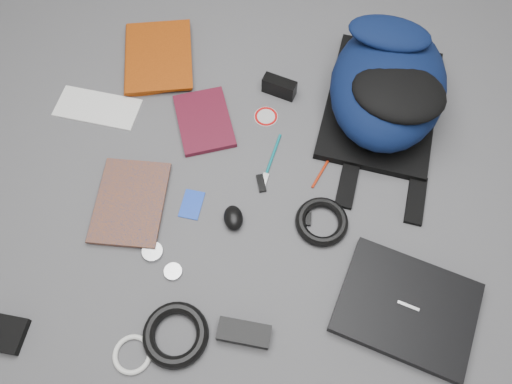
# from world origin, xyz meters

# --- Properties ---
(ground) EXTENTS (4.00, 4.00, 0.00)m
(ground) POSITION_xyz_m (0.00, 0.00, 0.00)
(ground) COLOR #4F4F51
(ground) RESTS_ON ground
(backpack) EXTENTS (0.42, 0.55, 0.21)m
(backpack) POSITION_xyz_m (0.34, 0.34, 0.10)
(backpack) COLOR black
(backpack) RESTS_ON ground
(laptop) EXTENTS (0.38, 0.34, 0.03)m
(laptop) POSITION_xyz_m (0.40, -0.27, 0.02)
(laptop) COLOR black
(laptop) RESTS_ON ground
(textbook_red) EXTENTS (0.26, 0.32, 0.03)m
(textbook_red) POSITION_xyz_m (-0.46, 0.42, 0.02)
(textbook_red) COLOR #863007
(textbook_red) RESTS_ON ground
(comic_book) EXTENTS (0.19, 0.26, 0.02)m
(comic_book) POSITION_xyz_m (-0.43, -0.06, 0.01)
(comic_book) COLOR #BC560D
(comic_book) RESTS_ON ground
(envelope) EXTENTS (0.26, 0.14, 0.00)m
(envelope) POSITION_xyz_m (-0.51, 0.24, 0.00)
(envelope) COLOR white
(envelope) RESTS_ON ground
(dvd_case) EXTENTS (0.21, 0.25, 0.02)m
(dvd_case) POSITION_xyz_m (-0.18, 0.22, 0.01)
(dvd_case) COLOR #440D1A
(dvd_case) RESTS_ON ground
(compact_camera) EXTENTS (0.11, 0.07, 0.06)m
(compact_camera) POSITION_xyz_m (0.03, 0.36, 0.03)
(compact_camera) COLOR black
(compact_camera) RESTS_ON ground
(sticker_disc) EXTENTS (0.09, 0.09, 0.00)m
(sticker_disc) POSITION_xyz_m (0.00, 0.26, 0.00)
(sticker_disc) COLOR silver
(sticker_disc) RESTS_ON ground
(pen_teal) EXTENTS (0.04, 0.14, 0.01)m
(pen_teal) POSITION_xyz_m (0.04, 0.13, 0.00)
(pen_teal) COLOR #0D6E77
(pen_teal) RESTS_ON ground
(pen_red) EXTENTS (0.06, 0.12, 0.01)m
(pen_red) POSITION_xyz_m (0.18, 0.10, 0.00)
(pen_red) COLOR #B1290D
(pen_red) RESTS_ON ground
(id_badge) EXTENTS (0.06, 0.09, 0.00)m
(id_badge) POSITION_xyz_m (-0.17, -0.05, 0.00)
(id_badge) COLOR blue
(id_badge) RESTS_ON ground
(usb_black) EXTENTS (0.03, 0.06, 0.01)m
(usb_black) POSITION_xyz_m (0.01, 0.04, 0.00)
(usb_black) COLOR black
(usb_black) RESTS_ON ground
(usb_silver) EXTENTS (0.02, 0.04, 0.01)m
(usb_silver) POSITION_xyz_m (0.02, 0.05, 0.00)
(usb_silver) COLOR silver
(usb_silver) RESTS_ON ground
(key_fob) EXTENTS (0.02, 0.04, 0.01)m
(key_fob) POSITION_xyz_m (0.14, -0.06, 0.01)
(key_fob) COLOR black
(key_fob) RESTS_ON ground
(mouse) EXTENTS (0.07, 0.08, 0.04)m
(mouse) POSITION_xyz_m (-0.05, -0.08, 0.02)
(mouse) COLOR black
(mouse) RESTS_ON ground
(headphone_left) EXTENTS (0.06, 0.06, 0.01)m
(headphone_left) POSITION_xyz_m (-0.19, -0.24, 0.01)
(headphone_left) COLOR silver
(headphone_left) RESTS_ON ground
(headphone_right) EXTENTS (0.07, 0.07, 0.01)m
(headphone_right) POSITION_xyz_m (-0.25, -0.19, 0.01)
(headphone_right) COLOR #BABBBD
(headphone_right) RESTS_ON ground
(cable_coil) EXTENTS (0.18, 0.18, 0.03)m
(cable_coil) POSITION_xyz_m (0.18, -0.07, 0.01)
(cable_coil) COLOR black
(cable_coil) RESTS_ON ground
(power_brick) EXTENTS (0.13, 0.06, 0.03)m
(power_brick) POSITION_xyz_m (0.01, -0.38, 0.02)
(power_brick) COLOR black
(power_brick) RESTS_ON ground
(power_cord_coil) EXTENTS (0.21, 0.21, 0.03)m
(power_cord_coil) POSITION_xyz_m (-0.15, -0.40, 0.02)
(power_cord_coil) COLOR black
(power_cord_coil) RESTS_ON ground
(pouch) EXTENTS (0.09, 0.09, 0.02)m
(pouch) POSITION_xyz_m (-0.56, -0.43, 0.01)
(pouch) COLOR black
(pouch) RESTS_ON ground
(white_cable_coil) EXTENTS (0.11, 0.11, 0.01)m
(white_cable_coil) POSITION_xyz_m (-0.25, -0.45, 0.01)
(white_cable_coil) COLOR white
(white_cable_coil) RESTS_ON ground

